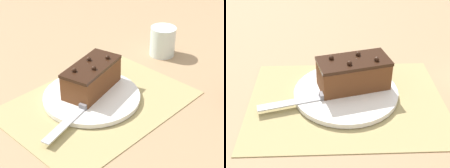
# 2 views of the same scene
# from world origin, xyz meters

# --- Properties ---
(ground_plane) EXTENTS (3.00, 3.00, 0.00)m
(ground_plane) POSITION_xyz_m (0.00, 0.00, 0.00)
(ground_plane) COLOR #9E7F5B
(placemat_woven) EXTENTS (0.46, 0.34, 0.00)m
(placemat_woven) POSITION_xyz_m (0.00, 0.00, 0.00)
(placemat_woven) COLOR tan
(placemat_woven) RESTS_ON ground_plane
(cake_plate) EXTENTS (0.25, 0.25, 0.01)m
(cake_plate) POSITION_xyz_m (0.00, -0.02, 0.01)
(cake_plate) COLOR white
(cake_plate) RESTS_ON placemat_woven
(chocolate_cake) EXTENTS (0.18, 0.12, 0.08)m
(chocolate_cake) POSITION_xyz_m (-0.02, -0.04, 0.05)
(chocolate_cake) COLOR brown
(chocolate_cake) RESTS_ON cake_plate
(serving_knife) EXTENTS (0.21, 0.07, 0.01)m
(serving_knife) POSITION_xyz_m (0.06, 0.01, 0.02)
(serving_knife) COLOR slate
(serving_knife) RESTS_ON cake_plate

